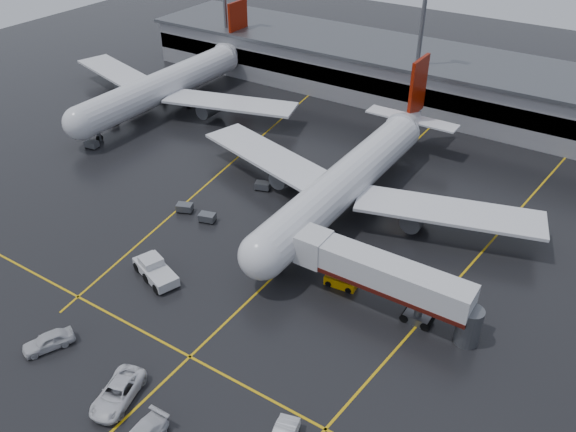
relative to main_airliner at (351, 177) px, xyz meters
The scene contains 19 objects.
ground 10.57m from the main_airliner, 90.00° to the right, with size 220.00×220.00×0.00m, color black.
apron_line_centre 10.57m from the main_airliner, 90.00° to the right, with size 0.25×90.00×0.02m, color gold.
apron_line_stop 31.98m from the main_airliner, 90.00° to the right, with size 60.00×0.25×0.02m, color gold.
apron_line_left 20.44m from the main_airliner, behind, with size 0.25×70.00×0.02m, color gold.
apron_line_right 18.49m from the main_airliner, ahead, with size 0.25×70.00×0.02m, color gold.
terminal 38.23m from the main_airliner, 90.00° to the left, with size 122.00×19.00×8.60m.
light_mast_mid 34.26m from the main_airliner, 98.80° to the left, with size 3.00×1.20×25.45m.
main_airliner is the anchor object (origin of this frame).
second_airliner 43.68m from the main_airliner, 164.05° to the left, with size 48.80×45.60×14.10m.
jet_bridge 19.68m from the main_airliner, 52.90° to the right, with size 19.90×3.40×6.05m.
pushback_tractor 27.25m from the main_airliner, 113.84° to the right, with size 6.79×4.51×2.25m.
belt_loader 16.89m from the main_airliner, 65.18° to the right, with size 3.62×1.93×2.21m.
service_van_a 38.99m from the main_airliner, 92.81° to the right, with size 2.76×5.99×1.66m, color silver.
service_van_d 40.03m from the main_airliner, 107.58° to the right, with size 1.91×4.74×1.61m, color silver.
baggage_cart_a 18.93m from the main_airliner, 134.92° to the right, with size 2.29×1.81×1.12m.
baggage_cart_b 21.69m from the main_airliner, 142.72° to the right, with size 2.35×1.97×1.12m.
baggage_cart_c 12.67m from the main_airliner, 165.79° to the right, with size 2.32×1.90×1.12m.
baggage_cart_d 45.28m from the main_airliner, behind, with size 2.26×1.75×1.12m.
baggage_cart_e 41.84m from the main_airliner, behind, with size 2.19×1.61×1.12m.
Camera 1 is at (28.75, -49.45, 41.44)m, focal length 36.73 mm.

